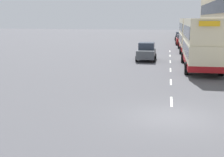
# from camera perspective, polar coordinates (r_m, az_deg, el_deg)

# --- Properties ---
(ground_plane) EXTENTS (220.00, 220.00, 0.00)m
(ground_plane) POSITION_cam_1_polar(r_m,az_deg,el_deg) (14.17, 10.91, -6.96)
(ground_plane) COLOR #515156
(pavement) EXTENTS (5.00, 93.00, 0.14)m
(pavement) POSITION_cam_1_polar(r_m,az_deg,el_deg) (52.61, 17.64, 5.82)
(pavement) COLOR #A39E93
(pavement) RESTS_ON ground_plane
(lane_mark_0) EXTENTS (0.12, 2.00, 0.01)m
(lane_mark_0) POSITION_cam_1_polar(r_m,az_deg,el_deg) (16.72, 10.82, -4.16)
(lane_mark_0) COLOR silver
(lane_mark_0) RESTS_ON ground_plane
(lane_mark_1) EXTENTS (0.12, 2.00, 0.01)m
(lane_mark_1) POSITION_cam_1_polar(r_m,az_deg,el_deg) (21.78, 10.71, -0.64)
(lane_mark_1) COLOR silver
(lane_mark_1) RESTS_ON ground_plane
(lane_mark_2) EXTENTS (0.12, 2.00, 0.01)m
(lane_mark_2) POSITION_cam_1_polar(r_m,az_deg,el_deg) (26.89, 10.65, 1.56)
(lane_mark_2) COLOR silver
(lane_mark_2) RESTS_ON ground_plane
(lane_mark_3) EXTENTS (0.12, 2.00, 0.01)m
(lane_mark_3) POSITION_cam_1_polar(r_m,az_deg,el_deg) (32.02, 10.60, 3.05)
(lane_mark_3) COLOR silver
(lane_mark_3) RESTS_ON ground_plane
(lane_mark_4) EXTENTS (0.12, 2.00, 0.01)m
(lane_mark_4) POSITION_cam_1_polar(r_m,az_deg,el_deg) (37.18, 10.57, 4.12)
(lane_mark_4) COLOR silver
(lane_mark_4) RESTS_ON ground_plane
(lane_mark_5) EXTENTS (0.12, 2.00, 0.01)m
(lane_mark_5) POSITION_cam_1_polar(r_m,az_deg,el_deg) (42.34, 10.54, 4.94)
(lane_mark_5) COLOR silver
(lane_mark_5) RESTS_ON ground_plane
(double_decker_bus_near) EXTENTS (2.85, 10.53, 4.30)m
(double_decker_bus_near) POSITION_cam_1_polar(r_m,az_deg,el_deg) (28.01, 15.90, 6.39)
(double_decker_bus_near) COLOR beige
(double_decker_bus_near) RESTS_ON ground_plane
(double_decker_bus_ahead) EXTENTS (2.85, 11.12, 4.30)m
(double_decker_bus_ahead) POSITION_cam_1_polar(r_m,az_deg,el_deg) (42.55, 14.12, 7.90)
(double_decker_bus_ahead) COLOR beige
(double_decker_bus_ahead) RESTS_ON ground_plane
(car_0) EXTENTS (1.98, 4.08, 1.84)m
(car_0) POSITION_cam_1_polar(r_m,az_deg,el_deg) (32.64, 6.32, 4.89)
(car_0) COLOR #4C5156
(car_0) RESTS_ON ground_plane
(car_1) EXTENTS (2.01, 4.53, 1.73)m
(car_1) POSITION_cam_1_polar(r_m,az_deg,el_deg) (52.89, 12.67, 6.95)
(car_1) COLOR maroon
(car_1) RESTS_ON ground_plane
(car_2) EXTENTS (2.04, 4.52, 1.67)m
(car_2) POSITION_cam_1_polar(r_m,az_deg,el_deg) (62.90, 12.36, 7.54)
(car_2) COLOR black
(car_2) RESTS_ON ground_plane
(pedestrian_1) EXTENTS (0.34, 0.34, 1.71)m
(pedestrian_1) POSITION_cam_1_polar(r_m,az_deg,el_deg) (29.83, 19.45, 3.99)
(pedestrian_1) COLOR #23232D
(pedestrian_1) RESTS_ON ground_plane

